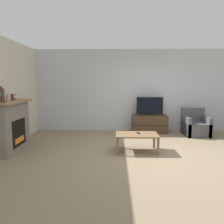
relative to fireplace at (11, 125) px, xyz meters
name	(u,v)px	position (x,y,z in m)	size (l,w,h in m)	color
ground_plane	(153,155)	(3.31, -0.30, -0.61)	(24.00, 24.00, 0.00)	#89755B
wall_back	(141,91)	(3.31, 2.27, 0.74)	(12.00, 0.06, 2.70)	silver
fireplace	(11,125)	(0.00, 0.00, 0.00)	(0.47, 1.36, 1.20)	slate
mantel_vase_left	(1,95)	(0.02, -0.41, 0.75)	(0.14, 0.14, 0.35)	#512D23
mantel_vase_centre_left	(8,98)	(0.02, -0.10, 0.67)	(0.08, 0.08, 0.18)	beige
mantel_clock	(13,97)	(0.02, 0.14, 0.66)	(0.08, 0.11, 0.15)	brown
tv_stand	(149,124)	(3.57, 1.95, -0.32)	(1.11, 0.52, 0.57)	#422D1E
tv	(150,107)	(3.57, 1.94, 0.23)	(0.85, 0.18, 0.58)	black
armchair	(195,126)	(4.94, 1.63, -0.34)	(0.70, 0.76, 0.82)	#4C4C51
coffee_table	(137,136)	(2.98, -0.02, -0.24)	(0.99, 0.62, 0.42)	brown
remote	(138,133)	(3.02, 0.03, -0.18)	(0.08, 0.16, 0.02)	black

